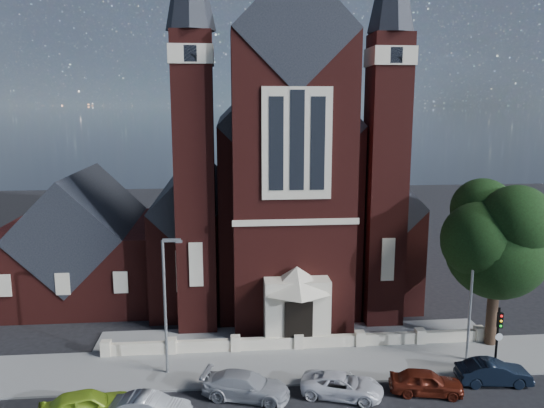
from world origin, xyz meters
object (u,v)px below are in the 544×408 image
Objects in this scene: car_white_suv at (342,385)px; car_silver_a at (151,408)px; parish_hall at (84,247)px; street_lamp_left at (166,299)px; church at (274,185)px; street_lamp_right at (473,289)px; car_silver_b at (246,386)px; car_navy at (494,373)px; traffic_signal at (498,331)px; car_dark_red at (426,382)px; street_tree at (502,242)px; car_lime_van at (86,405)px.

car_silver_a is at bearing 116.08° from car_white_suv.
parish_hall reaches higher than street_lamp_left.
church is 21.76m from street_lamp_right.
car_silver_a is at bearing 125.66° from car_silver_b.
church reaches higher than car_navy.
car_silver_a is at bearing -109.53° from church.
traffic_signal is (27.00, -15.57, -1.43)m from parish_hall.
car_dark_red is (14.48, 1.20, 0.01)m from car_silver_a.
car_dark_red is (22.14, -17.37, -3.35)m from parish_hall.
car_silver_b is 9.71m from car_dark_red.
street_lamp_right is at bearing 9.13° from car_navy.
car_dark_red is at bearing -73.75° from car_white_suv.
parish_hall is 2.60× the size of car_silver_b.
parish_hall is 1.14× the size of street_tree.
church is at bearing -41.83° from car_lime_van.
parish_hall is 31.20m from traffic_signal.
car_white_suv is (5.13, -0.30, -0.07)m from car_silver_b.
car_dark_red is at bearing -13.49° from street_lamp_left.
street_lamp_left reaches higher than car_silver_b.
car_silver_b is at bearing 104.96° from car_white_suv.
traffic_signal is at bearing -27.55° from car_navy.
car_silver_a is at bearing -166.09° from street_lamp_right.
car_white_suv is at bearing -155.97° from street_tree.
car_dark_red is at bearing -74.61° from church.
traffic_signal is (18.91, -1.57, -2.02)m from street_lamp_left.
street_lamp_right is 9.94m from car_white_suv.
street_tree is at bearing 4.76° from street_lamp_left.
church is at bearing 30.47° from car_navy.
church reaches higher than car_dark_red.
street_lamp_right is (10.09, -18.94, -3.59)m from church.
street_lamp_left is at bearing -112.66° from church.
street_tree is 2.71× the size of car_silver_a.
car_silver_b is at bearing -33.80° from street_lamp_left.
car_lime_van is at bearing -166.23° from street_tree.
parish_hall reaches higher than car_silver_a.
church is 7.45× the size of car_silver_b.
church is at bearing -10.29° from car_silver_a.
car_silver_b is at bearing -167.97° from street_lamp_right.
street_lamp_right reaches higher than car_silver_a.
traffic_signal is 19.66m from car_silver_a.
church is 2.86× the size of parish_hall.
parish_hall is 19.03m from car_lime_van.
car_lime_van is 8.07m from car_silver_b.
car_lime_van is 1.14× the size of car_dark_red.
car_lime_van is (4.48, -18.21, -3.26)m from parish_hall.
parish_hall reaches higher than street_lamp_right.
street_tree is 22.75m from car_silver_a.
street_lamp_right reaches higher than car_white_suv.
street_lamp_left is 2.05× the size of car_silver_a.
car_navy is (21.81, 1.51, -0.09)m from car_lime_van.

